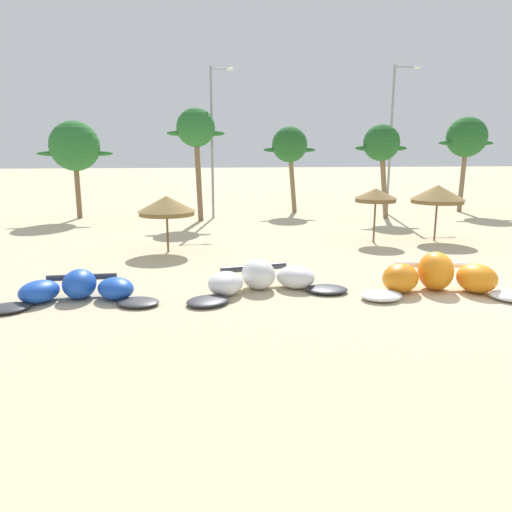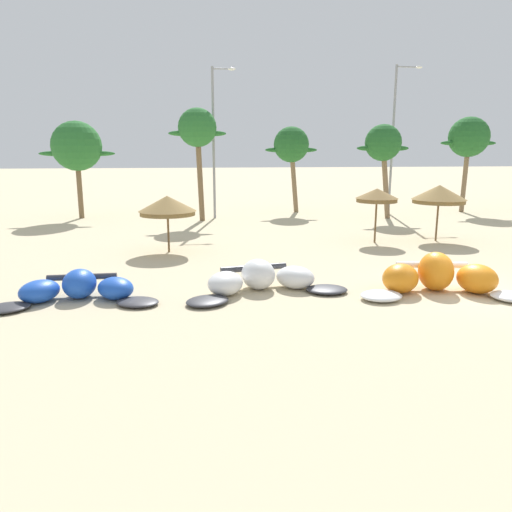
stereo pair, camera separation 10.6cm
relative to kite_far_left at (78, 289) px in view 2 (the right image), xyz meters
The scene contains 14 objects.
ground_plane 12.93m from the kite_far_left, ahead, with size 260.00×260.00×0.00m, color beige.
kite_far_left is the anchor object (origin of this frame).
kite_left 6.02m from the kite_far_left, ahead, with size 5.79×3.21×1.05m.
kite_left_of_center 12.00m from the kite_far_left, ahead, with size 5.87×3.15×1.34m.
beach_umbrella_near_van 8.08m from the kite_far_left, 70.57° to the left, with size 2.72×2.72×2.69m.
beach_umbrella_middle 15.95m from the kite_far_left, 32.50° to the left, with size 2.20×2.20×2.84m.
beach_umbrella_near_palms 18.90m from the kite_far_left, 26.82° to the left, with size 2.84×2.84×2.99m.
palm_leftmost 21.44m from the kite_far_left, 101.23° to the left, with size 5.19×3.46×6.82m.
palm_left 19.39m from the kite_far_left, 76.50° to the left, with size 3.87×2.58×7.58m.
palm_left_of_gap 25.22m from the kite_far_left, 62.14° to the left, with size 4.08×2.72×6.60m.
palm_center_left 24.97m from the kite_far_left, 45.46° to the left, with size 3.80×2.53×6.58m.
palm_center_right 32.78m from the kite_far_left, 38.77° to the left, with size 4.60×3.07×7.34m.
lamppost_west 20.75m from the kite_far_left, 73.87° to the left, with size 1.69×0.24×10.38m.
lamppost_west_center 28.12m from the kite_far_left, 46.28° to the left, with size 2.07×0.24×10.90m.
Camera 2 is at (-9.26, -15.08, 4.73)m, focal length 34.08 mm.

